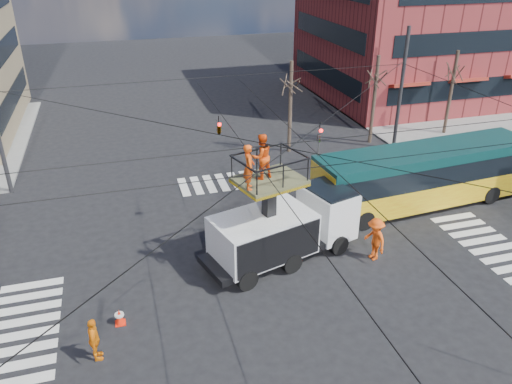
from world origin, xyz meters
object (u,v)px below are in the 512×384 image
Objects in this scene: worker_ground at (94,340)px; flagger at (375,239)px; utility_truck at (284,217)px; city_bus at (424,175)px; traffic_cone at (120,317)px.

flagger reaches higher than worker_ground.
utility_truck is 4.51× the size of worker_ground.
city_bus reaches higher than flagger.
city_bus is 19.48× the size of traffic_cone.
traffic_cone is 11.03m from flagger.
flagger is (-4.86, -3.88, -0.73)m from city_bus.
flagger is (3.75, -1.30, -0.98)m from utility_truck.
utility_truck is 4.09m from flagger.
flagger is (11.76, 2.77, 0.18)m from worker_ground.
traffic_cone is 0.31× the size of flagger.
flagger is at bearing 6.33° from traffic_cone.
city_bus reaches higher than traffic_cone.
worker_ground is at bearing -83.79° from flagger.
worker_ground is (-16.62, -6.65, -0.91)m from city_bus.
utility_truck is 9.06m from worker_ground.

